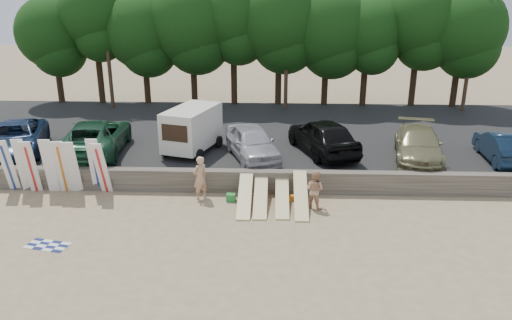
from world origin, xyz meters
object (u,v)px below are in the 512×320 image
(cooler, at_px, (231,197))
(car_0, at_px, (16,138))
(box_trailer, at_px, (192,128))
(car_3, at_px, (323,136))
(car_4, at_px, (418,144))
(beachgoer_b, at_px, (315,189))
(car_1, at_px, (95,137))
(car_2, at_px, (252,143))
(car_5, at_px, (502,147))
(beachgoer_a, at_px, (200,178))

(cooler, bearing_deg, car_0, 165.40)
(box_trailer, bearing_deg, car_0, -160.03)
(cooler, bearing_deg, car_3, 52.76)
(box_trailer, xyz_separation_m, car_4, (11.11, -0.71, -0.52))
(car_3, xyz_separation_m, cooler, (-4.24, -4.60, -1.44))
(car_3, bearing_deg, beachgoer_b, 62.21)
(car_4, bearing_deg, car_1, -170.58)
(car_3, height_order, car_4, car_3)
(car_2, xyz_separation_m, car_5, (12.03, 0.07, -0.07))
(car_3, xyz_separation_m, car_5, (8.52, -0.88, -0.18))
(beachgoer_b, bearing_deg, cooler, 24.38)
(box_trailer, xyz_separation_m, car_0, (-8.89, -0.40, -0.51))
(car_2, distance_m, beachgoer_b, 5.05)
(car_0, xyz_separation_m, car_5, (23.99, -0.38, -0.05))
(box_trailer, bearing_deg, car_4, 13.76)
(car_3, bearing_deg, box_trailer, -18.68)
(car_1, xyz_separation_m, beachgoer_a, (5.86, -3.93, -0.59))
(car_5, height_order, beachgoer_b, car_5)
(beachgoer_a, height_order, cooler, beachgoer_a)
(cooler, bearing_deg, car_4, 28.72)
(car_0, xyz_separation_m, car_2, (11.95, -0.45, 0.03))
(car_3, xyz_separation_m, beachgoer_a, (-5.57, -4.37, -0.64))
(car_0, height_order, car_3, car_3)
(car_1, bearing_deg, cooler, 143.72)
(car_0, bearing_deg, car_2, -18.82)
(car_1, relative_size, cooler, 16.18)
(car_3, height_order, beachgoer_b, car_3)
(beachgoer_a, distance_m, beachgoer_b, 4.90)
(box_trailer, height_order, car_5, box_trailer)
(car_4, relative_size, cooler, 13.71)
(car_0, height_order, beachgoer_a, car_0)
(car_2, xyz_separation_m, beachgoer_b, (2.77, -4.17, -0.68))
(car_5, relative_size, beachgoer_a, 2.28)
(car_5, xyz_separation_m, beachgoer_b, (-9.26, -4.24, -0.61))
(car_1, xyz_separation_m, car_3, (11.43, 0.44, 0.04))
(car_2, bearing_deg, car_3, -3.58)
(car_1, relative_size, car_5, 1.41)
(car_4, bearing_deg, car_3, -179.45)
(car_2, height_order, car_5, car_2)
(box_trailer, bearing_deg, beachgoer_b, -23.24)
(car_5, relative_size, beachgoer_b, 2.69)
(box_trailer, bearing_deg, car_3, 18.35)
(car_0, bearing_deg, box_trailer, -14.12)
(car_3, distance_m, car_4, 4.62)
(beachgoer_b, bearing_deg, beachgoer_a, 24.07)
(box_trailer, distance_m, beachgoer_a, 4.50)
(box_trailer, relative_size, beachgoer_b, 2.43)
(car_1, height_order, car_3, car_3)
(car_1, relative_size, beachgoer_a, 3.20)
(car_1, distance_m, car_5, 19.96)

